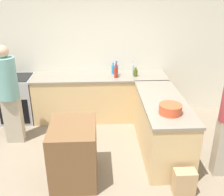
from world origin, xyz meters
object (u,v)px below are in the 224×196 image
Objects in this scene: hot_sauce_bottle at (116,72)px; water_bottle_blue at (116,70)px; mixing_bowl at (170,109)px; dish_soap_bottle at (113,69)px; person_by_range at (9,92)px; olive_oil_bottle at (135,73)px; range_oven at (17,99)px; vinegar_bottle_clear at (133,69)px; island_table at (74,153)px; paper_bag at (184,182)px.

hot_sauce_bottle is 0.12m from water_bottle_blue.
mixing_bowl is 1.96m from dish_soap_bottle.
olive_oil_bottle is at bearing 19.10° from person_by_range.
range_oven is 3.95× the size of dish_soap_bottle.
olive_oil_bottle is 0.65× the size of vinegar_bottle_clear.
island_table is at bearing -111.76° from hot_sauce_bottle.
dish_soap_bottle is at bearing 108.79° from paper_bag.
person_by_range is (-2.20, -0.90, -0.09)m from vinegar_bottle_clear.
paper_bag is at bearing -71.53° from water_bottle_blue.
hot_sauce_bottle reaches higher than olive_oil_bottle.
vinegar_bottle_clear is 0.76× the size of paper_bag.
island_table is 2.84× the size of water_bottle_blue.
person_by_range is (-1.86, -0.83, -0.10)m from water_bottle_blue.
dish_soap_bottle is (0.66, 2.00, 0.59)m from island_table.
vinegar_bottle_clear is (-0.04, 0.13, 0.04)m from olive_oil_bottle.
range_oven is 2.45m from olive_oil_bottle.
person_by_range is at bearing -152.26° from dish_soap_bottle.
vinegar_bottle_clear is at bearing 61.57° from island_table.
person_by_range is at bearing 137.23° from island_table.
water_bottle_blue is at bearing 23.94° from person_by_range.
paper_bag is (0.78, -2.16, -0.85)m from hot_sauce_bottle.
vinegar_bottle_clear is at bearing 99.88° from mixing_bowl.
mixing_bowl is at bearing -80.67° from olive_oil_bottle.
hot_sauce_bottle is at bearing 68.24° from island_table.
water_bottle_blue is at bearing 69.02° from island_table.
mixing_bowl is at bearing -67.25° from hot_sauce_bottle.
person_by_range reaches higher than range_oven.
olive_oil_bottle is (1.10, 1.83, 0.57)m from island_table.
island_table is at bearing 164.89° from paper_bag.
olive_oil_bottle is 2.37m from person_by_range.
hot_sauce_bottle is 0.41m from vinegar_bottle_clear.
range_oven is 2.26m from island_table.
vinegar_bottle_clear is at bearing -6.52° from dish_soap_bottle.
vinegar_bottle_clear reaches higher than dish_soap_bottle.
water_bottle_blue reaches higher than vinegar_bottle_clear.
range_oven is 3.59m from paper_bag.
mixing_bowl is 2.66m from person_by_range.
paper_bag is (0.11, -0.57, -0.81)m from mixing_bowl.
paper_bag is (2.77, -2.26, -0.28)m from range_oven.
mixing_bowl is 1.79× the size of olive_oil_bottle.
paper_bag is at bearing -39.14° from range_oven.
vinegar_bottle_clear is at bearing 2.41° from range_oven.
range_oven is 2.08m from hot_sauce_bottle.
olive_oil_bottle is at bearing 9.51° from hot_sauce_bottle.
person_by_range is at bearing -156.06° from water_bottle_blue.
range_oven reaches higher than island_table.
island_table is at bearing -110.98° from water_bottle_blue.
paper_bag is (0.38, -2.23, -0.81)m from olive_oil_bottle.
olive_oil_bottle reaches higher than range_oven.
vinegar_bottle_clear is 0.16× the size of person_by_range.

